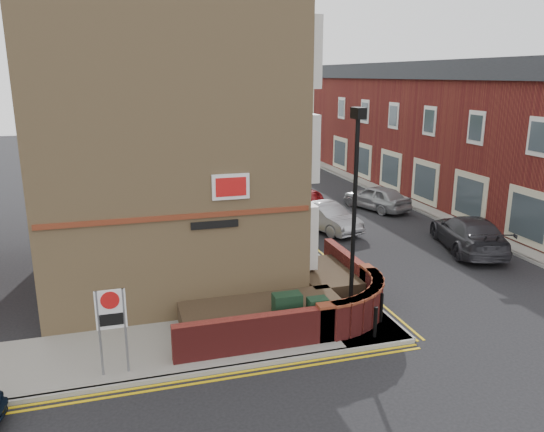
{
  "coord_description": "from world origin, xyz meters",
  "views": [
    {
      "loc": [
        -4.56,
        -11.77,
        7.25
      ],
      "look_at": [
        0.05,
        4.0,
        2.86
      ],
      "focal_mm": 35.0,
      "sensor_mm": 36.0,
      "label": 1
    }
  ],
  "objects_px": {
    "silver_car_near": "(326,217)",
    "lamppost": "(354,220)",
    "utility_cabinet_large": "(287,314)",
    "zone_sign": "(111,316)"
  },
  "relations": [
    {
      "from": "utility_cabinet_large",
      "to": "zone_sign",
      "type": "xyz_separation_m",
      "value": [
        -4.7,
        -0.8,
        0.92
      ]
    },
    {
      "from": "lamppost",
      "to": "utility_cabinet_large",
      "type": "relative_size",
      "value": 5.25
    },
    {
      "from": "utility_cabinet_large",
      "to": "zone_sign",
      "type": "height_order",
      "value": "zone_sign"
    },
    {
      "from": "lamppost",
      "to": "zone_sign",
      "type": "xyz_separation_m",
      "value": [
        -6.6,
        -0.7,
        -1.7
      ]
    },
    {
      "from": "lamppost",
      "to": "zone_sign",
      "type": "height_order",
      "value": "lamppost"
    },
    {
      "from": "utility_cabinet_large",
      "to": "zone_sign",
      "type": "distance_m",
      "value": 4.86
    },
    {
      "from": "zone_sign",
      "to": "silver_car_near",
      "type": "distance_m",
      "value": 14.38
    },
    {
      "from": "utility_cabinet_large",
      "to": "silver_car_near",
      "type": "relative_size",
      "value": 0.3
    },
    {
      "from": "silver_car_near",
      "to": "lamppost",
      "type": "bearing_deg",
      "value": -125.9
    },
    {
      "from": "utility_cabinet_large",
      "to": "silver_car_near",
      "type": "xyz_separation_m",
      "value": [
        5.08,
        9.69,
        -0.06
      ]
    }
  ]
}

